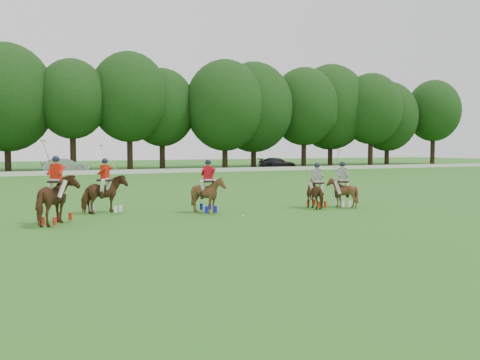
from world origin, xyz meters
name	(u,v)px	position (x,y,z in m)	size (l,w,h in m)	color
ground	(248,229)	(0.00, 0.00, 0.00)	(180.00, 180.00, 0.00)	#306D1F
tree_line	(75,99)	(0.26, 48.05, 8.23)	(117.98, 14.32, 14.75)	black
boundary_rail	(86,172)	(0.00, 38.00, 0.22)	(120.00, 0.10, 0.44)	white
car_mid	(65,166)	(-1.54, 42.50, 0.78)	(1.64, 4.72, 1.55)	gray
car_right	(277,163)	(23.83, 42.50, 0.69)	(1.93, 4.75, 1.38)	black
polo_red_a	(57,199)	(-5.88, 3.71, 0.92)	(1.91, 2.34, 3.03)	#492C13
polo_red_b	(105,194)	(-3.71, 6.25, 0.84)	(2.11, 2.12, 2.87)	#492C13
polo_red_c	(208,194)	(0.30, 4.61, 0.81)	(1.47, 1.60, 2.28)	#492C13
polo_stripe_a	(317,192)	(5.44, 4.22, 0.74)	(1.00, 1.61, 2.08)	#492C13
polo_stripe_b	(342,191)	(6.71, 4.06, 0.75)	(1.37, 1.48, 2.66)	#492C13
polo_ball	(243,216)	(1.09, 2.80, 0.04)	(0.09, 0.09, 0.09)	white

